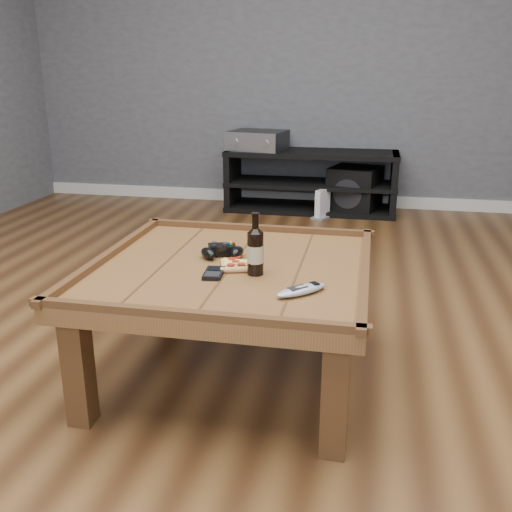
% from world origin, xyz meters
% --- Properties ---
extents(ground, '(6.00, 6.00, 0.00)m').
position_xyz_m(ground, '(0.00, 0.00, 0.00)').
color(ground, '#3F2512').
rests_on(ground, ground).
extents(wall_back, '(5.00, 0.04, 2.70)m').
position_xyz_m(wall_back, '(0.00, 3.00, 1.35)').
color(wall_back, '#47494E').
rests_on(wall_back, ground).
extents(baseboard, '(5.00, 0.02, 0.10)m').
position_xyz_m(baseboard, '(0.00, 2.99, 0.05)').
color(baseboard, silver).
rests_on(baseboard, ground).
extents(coffee_table, '(1.03, 1.03, 0.48)m').
position_xyz_m(coffee_table, '(0.00, 0.00, 0.39)').
color(coffee_table, brown).
rests_on(coffee_table, ground).
extents(media_console, '(1.40, 0.45, 0.50)m').
position_xyz_m(media_console, '(0.00, 2.75, 0.25)').
color(media_console, black).
rests_on(media_console, ground).
extents(beer_bottle, '(0.06, 0.06, 0.22)m').
position_xyz_m(beer_bottle, '(0.11, -0.08, 0.54)').
color(beer_bottle, black).
rests_on(beer_bottle, coffee_table).
extents(game_controller, '(0.18, 0.15, 0.05)m').
position_xyz_m(game_controller, '(-0.06, 0.09, 0.47)').
color(game_controller, black).
rests_on(game_controller, coffee_table).
extents(pizza_slice, '(0.19, 0.24, 0.02)m').
position_xyz_m(pizza_slice, '(0.02, -0.01, 0.46)').
color(pizza_slice, tan).
rests_on(pizza_slice, coffee_table).
extents(smartphone, '(0.08, 0.12, 0.02)m').
position_xyz_m(smartphone, '(-0.04, -0.12, 0.46)').
color(smartphone, black).
rests_on(smartphone, coffee_table).
extents(remote_control, '(0.18, 0.18, 0.03)m').
position_xyz_m(remote_control, '(0.29, -0.23, 0.46)').
color(remote_control, '#9499A1').
rests_on(remote_control, coffee_table).
extents(av_receiver, '(0.50, 0.43, 0.15)m').
position_xyz_m(av_receiver, '(-0.45, 2.74, 0.58)').
color(av_receiver, black).
rests_on(av_receiver, media_console).
extents(subwoofer, '(0.46, 0.46, 0.38)m').
position_xyz_m(subwoofer, '(0.36, 2.77, 0.19)').
color(subwoofer, black).
rests_on(subwoofer, ground).
extents(game_console, '(0.17, 0.21, 0.23)m').
position_xyz_m(game_console, '(0.12, 2.52, 0.11)').
color(game_console, gray).
rests_on(game_console, ground).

